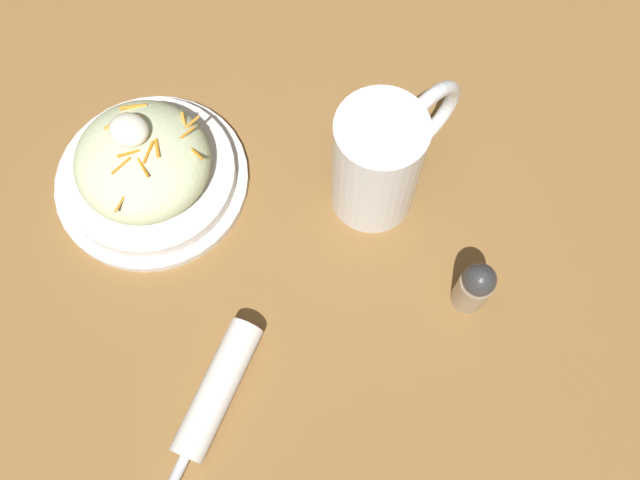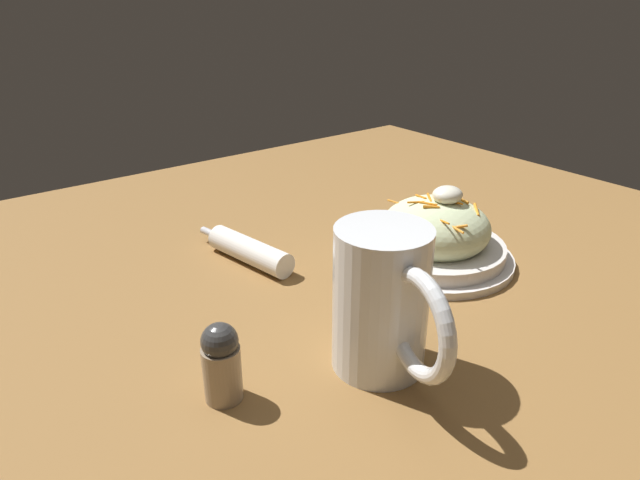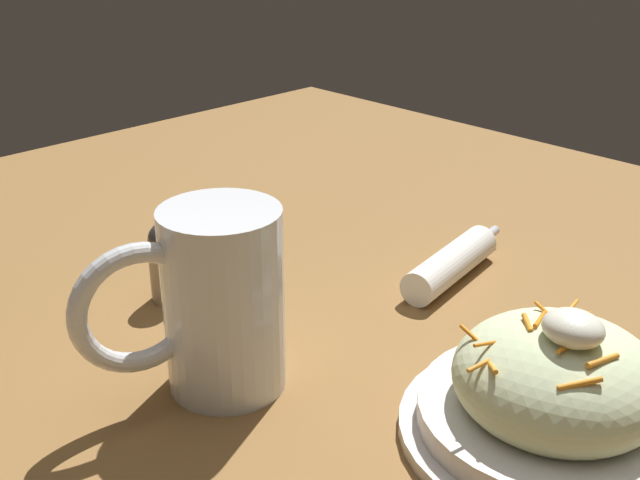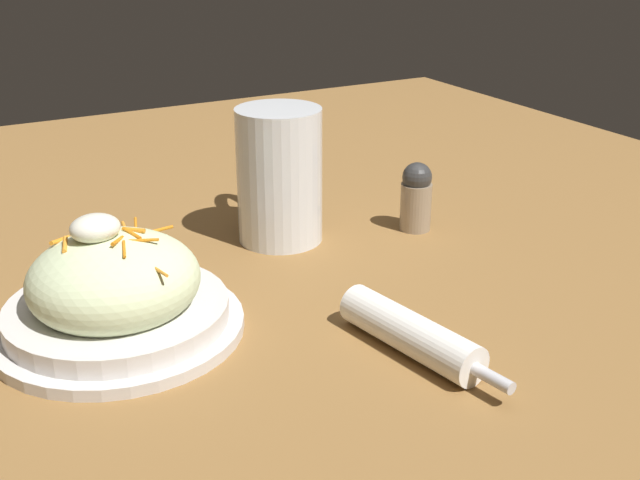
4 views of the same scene
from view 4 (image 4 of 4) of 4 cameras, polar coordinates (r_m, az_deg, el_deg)
name	(u,v)px [view 4 (image 4 of 4)]	position (r m, az deg, el deg)	size (l,w,h in m)	color
ground_plane	(272,255)	(0.85, -3.46, -1.10)	(1.43, 1.43, 0.00)	olive
salad_plate	(116,295)	(0.71, -14.46, -3.82)	(0.22, 0.22, 0.11)	silver
beer_mug	(279,181)	(0.88, -2.99, 4.23)	(0.09, 0.16, 0.15)	white
napkin_roll	(412,334)	(0.67, 6.60, -6.72)	(0.06, 0.18, 0.03)	white
salt_shaker	(416,196)	(0.91, 6.92, 3.14)	(0.04, 0.04, 0.08)	gray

